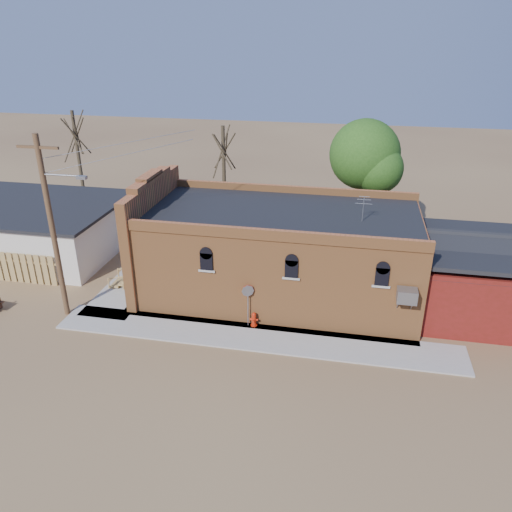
% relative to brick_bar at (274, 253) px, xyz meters
% --- Properties ---
extents(ground, '(120.00, 120.00, 0.00)m').
position_rel_brick_bar_xyz_m(ground, '(-1.64, -5.49, -2.34)').
color(ground, brown).
rests_on(ground, ground).
extents(sidewalk_south, '(19.00, 2.20, 0.08)m').
position_rel_brick_bar_xyz_m(sidewalk_south, '(-0.14, -4.59, -2.30)').
color(sidewalk_south, '#9E9991').
rests_on(sidewalk_south, ground).
extents(sidewalk_west, '(2.60, 10.00, 0.08)m').
position_rel_brick_bar_xyz_m(sidewalk_west, '(-7.94, 0.51, -2.30)').
color(sidewalk_west, '#9E9991').
rests_on(sidewalk_west, ground).
extents(brick_bar, '(16.40, 7.97, 6.30)m').
position_rel_brick_bar_xyz_m(brick_bar, '(0.00, 0.00, 0.00)').
color(brick_bar, '#BD7239').
rests_on(brick_bar, ground).
extents(red_shed, '(5.40, 6.40, 4.30)m').
position_rel_brick_bar_xyz_m(red_shed, '(9.86, 0.01, -0.07)').
color(red_shed, '#5D1710').
rests_on(red_shed, ground).
extents(wood_fence, '(5.20, 0.10, 1.80)m').
position_rel_brick_bar_xyz_m(wood_fence, '(-14.44, -1.69, -1.44)').
color(wood_fence, '#A4804A').
rests_on(wood_fence, ground).
extents(utility_pole, '(3.12, 0.26, 9.00)m').
position_rel_brick_bar_xyz_m(utility_pole, '(-9.79, -4.29, 2.43)').
color(utility_pole, '#472A1C').
rests_on(utility_pole, ground).
extents(tree_bare_near, '(2.80, 2.80, 7.65)m').
position_rel_brick_bar_xyz_m(tree_bare_near, '(-4.64, 7.51, 3.62)').
color(tree_bare_near, '#463928').
rests_on(tree_bare_near, ground).
extents(tree_bare_far, '(2.80, 2.80, 8.16)m').
position_rel_brick_bar_xyz_m(tree_bare_far, '(-15.64, 8.51, 4.02)').
color(tree_bare_far, '#463928').
rests_on(tree_bare_far, ground).
extents(tree_leafy, '(4.40, 4.40, 8.15)m').
position_rel_brick_bar_xyz_m(tree_leafy, '(4.36, 8.01, 3.59)').
color(tree_leafy, '#463928').
rests_on(tree_leafy, ground).
extents(fire_hydrant, '(0.40, 0.37, 0.72)m').
position_rel_brick_bar_xyz_m(fire_hydrant, '(-0.35, -3.70, -1.90)').
color(fire_hydrant, '#B5200A').
rests_on(fire_hydrant, sidewalk_south).
extents(stop_sign, '(0.55, 0.30, 2.17)m').
position_rel_brick_bar_xyz_m(stop_sign, '(-0.64, -3.69, -0.59)').
color(stop_sign, gray).
rests_on(stop_sign, sidewalk_south).
extents(trash_barrel, '(0.67, 0.67, 0.81)m').
position_rel_brick_bar_xyz_m(trash_barrel, '(-6.94, -0.80, -1.85)').
color(trash_barrel, navy).
rests_on(trash_barrel, sidewalk_west).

